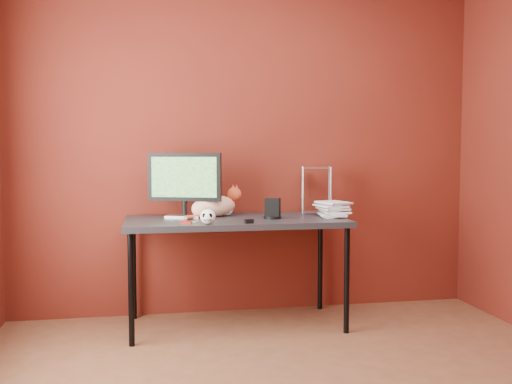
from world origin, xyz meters
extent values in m
cube|color=#51160F|center=(0.00, 1.75, 1.30)|extent=(3.50, 0.02, 2.60)
cube|color=black|center=(-0.15, 1.37, 0.73)|extent=(1.50, 0.70, 0.04)
cylinder|color=black|center=(-0.85, 1.07, 0.35)|extent=(0.04, 0.04, 0.71)
cylinder|color=black|center=(0.55, 1.07, 0.35)|extent=(0.04, 0.04, 0.71)
cylinder|color=black|center=(-0.85, 1.67, 0.35)|extent=(0.04, 0.04, 0.71)
cylinder|color=black|center=(0.55, 1.67, 0.35)|extent=(0.04, 0.04, 0.71)
cube|color=#A4A4A9|center=(-0.49, 1.48, 0.76)|extent=(0.28, 0.24, 0.02)
cylinder|color=black|center=(-0.49, 1.48, 0.82)|extent=(0.03, 0.03, 0.10)
cube|color=black|center=(-0.49, 1.48, 1.03)|extent=(0.50, 0.21, 0.33)
cube|color=#134A14|center=(-0.49, 1.48, 1.03)|extent=(0.44, 0.16, 0.28)
ellipsoid|color=#CD692B|center=(-0.28, 1.50, 0.83)|extent=(0.36, 0.27, 0.15)
ellipsoid|color=#CD692B|center=(-0.37, 1.47, 0.81)|extent=(0.19, 0.19, 0.12)
sphere|color=white|center=(-0.19, 1.53, 0.80)|extent=(0.10, 0.10, 0.10)
sphere|color=#D04D28|center=(-0.13, 1.56, 0.90)|extent=(0.10, 0.10, 0.10)
cone|color=#D04D28|center=(-0.12, 1.53, 0.95)|extent=(0.03, 0.03, 0.04)
cone|color=#D04D28|center=(-0.14, 1.58, 0.95)|extent=(0.03, 0.03, 0.04)
cylinder|color=#B20C0B|center=(-0.14, 1.55, 0.86)|extent=(0.08, 0.08, 0.01)
cylinder|color=#D04D28|center=(-0.43, 1.39, 0.76)|extent=(0.14, 0.14, 0.03)
ellipsoid|color=white|center=(-0.37, 1.08, 0.80)|extent=(0.10, 0.10, 0.09)
ellipsoid|color=black|center=(-0.39, 1.04, 0.81)|extent=(0.02, 0.01, 0.03)
ellipsoid|color=black|center=(-0.35, 1.04, 0.81)|extent=(0.02, 0.01, 0.03)
cube|color=black|center=(-0.37, 1.04, 0.78)|extent=(0.05, 0.01, 0.00)
cylinder|color=black|center=(0.10, 1.31, 0.76)|extent=(0.12, 0.12, 0.02)
cube|color=black|center=(0.10, 1.31, 0.83)|extent=(0.12, 0.12, 0.12)
imported|color=beige|center=(0.46, 1.36, 0.87)|extent=(0.21, 0.26, 0.24)
imported|color=beige|center=(0.46, 1.36, 1.11)|extent=(0.19, 0.25, 0.24)
imported|color=beige|center=(0.46, 1.36, 1.35)|extent=(0.19, 0.25, 0.24)
imported|color=beige|center=(0.46, 1.36, 1.59)|extent=(0.21, 0.26, 0.24)
imported|color=beige|center=(0.46, 1.36, 1.83)|extent=(0.23, 0.28, 0.24)
cylinder|color=#A4A4A9|center=(0.39, 1.51, 0.92)|extent=(0.01, 0.01, 0.35)
cylinder|color=#A4A4A9|center=(0.59, 1.51, 0.92)|extent=(0.01, 0.01, 0.35)
cylinder|color=#A4A4A9|center=(0.39, 1.67, 0.92)|extent=(0.01, 0.01, 0.35)
cylinder|color=#A4A4A9|center=(0.59, 1.67, 0.92)|extent=(0.01, 0.01, 0.35)
cube|color=#A4A4A9|center=(0.49, 1.59, 0.76)|extent=(0.23, 0.21, 0.01)
cube|color=#A4A4A9|center=(0.49, 1.59, 1.09)|extent=(0.23, 0.21, 0.01)
cube|color=#9A0E0B|center=(-0.51, 1.13, 0.76)|extent=(0.07, 0.05, 0.01)
cube|color=black|center=(-0.11, 1.08, 0.76)|extent=(0.06, 0.04, 0.03)
cylinder|color=#A4A4A9|center=(-0.44, 1.20, 0.75)|extent=(0.04, 0.04, 0.00)
camera|label=1|loc=(-0.73, -2.49, 1.20)|focal=40.00mm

